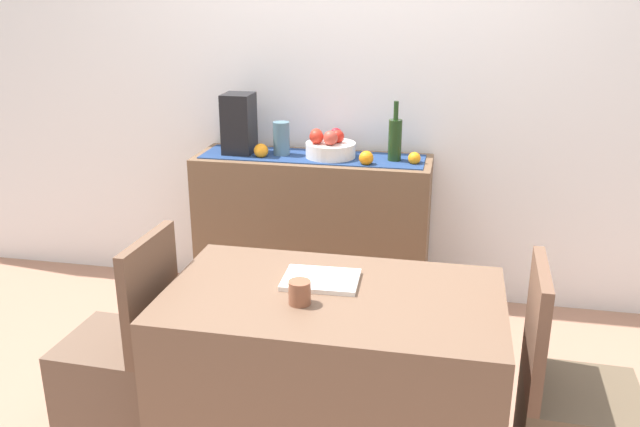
% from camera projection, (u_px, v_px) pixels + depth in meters
% --- Properties ---
extents(ground_plane, '(6.40, 6.40, 0.02)m').
position_uv_depth(ground_plane, '(314.00, 396.00, 3.07)').
color(ground_plane, '#A1735C').
rests_on(ground_plane, ground).
extents(room_wall_rear, '(6.40, 0.06, 2.70)m').
position_uv_depth(room_wall_rear, '(357.00, 67.00, 3.72)').
color(room_wall_rear, white).
rests_on(room_wall_rear, ground).
extents(sideboard_console, '(1.31, 0.42, 0.89)m').
position_uv_depth(sideboard_console, '(313.00, 232.00, 3.81)').
color(sideboard_console, brown).
rests_on(sideboard_console, ground).
extents(table_runner, '(1.23, 0.32, 0.01)m').
position_uv_depth(table_runner, '(313.00, 157.00, 3.67)').
color(table_runner, navy).
rests_on(table_runner, sideboard_console).
extents(fruit_bowl, '(0.27, 0.27, 0.08)m').
position_uv_depth(fruit_bowl, '(331.00, 150.00, 3.63)').
color(fruit_bowl, white).
rests_on(fruit_bowl, table_runner).
extents(apple_left, '(0.07, 0.07, 0.07)m').
position_uv_depth(apple_left, '(338.00, 136.00, 3.61)').
color(apple_left, red).
rests_on(apple_left, fruit_bowl).
extents(apple_rear, '(0.07, 0.07, 0.07)m').
position_uv_depth(apple_rear, '(316.00, 135.00, 3.65)').
color(apple_rear, red).
rests_on(apple_rear, fruit_bowl).
extents(apple_right, '(0.07, 0.07, 0.07)m').
position_uv_depth(apple_right, '(336.00, 134.00, 3.68)').
color(apple_right, red).
rests_on(apple_right, fruit_bowl).
extents(apple_front, '(0.08, 0.08, 0.08)m').
position_uv_depth(apple_front, '(331.00, 138.00, 3.55)').
color(apple_front, '#B63C2F').
rests_on(apple_front, fruit_bowl).
extents(apple_upper, '(0.08, 0.08, 0.08)m').
position_uv_depth(apple_upper, '(316.00, 137.00, 3.58)').
color(apple_upper, red).
rests_on(apple_upper, fruit_bowl).
extents(wine_bottle, '(0.07, 0.07, 0.32)m').
position_uv_depth(wine_bottle, '(395.00, 139.00, 3.54)').
color(wine_bottle, '#1D3716').
rests_on(wine_bottle, sideboard_console).
extents(coffee_maker, '(0.16, 0.18, 0.34)m').
position_uv_depth(coffee_maker, '(239.00, 124.00, 3.69)').
color(coffee_maker, black).
rests_on(coffee_maker, sideboard_console).
extents(ceramic_vase, '(0.09, 0.09, 0.19)m').
position_uv_depth(ceramic_vase, '(281.00, 139.00, 3.67)').
color(ceramic_vase, slate).
rests_on(ceramic_vase, sideboard_console).
extents(orange_loose_near_bowl, '(0.07, 0.07, 0.07)m').
position_uv_depth(orange_loose_near_bowl, '(414.00, 158.00, 3.51)').
color(orange_loose_near_bowl, orange).
rests_on(orange_loose_near_bowl, sideboard_console).
extents(orange_loose_mid, '(0.08, 0.08, 0.08)m').
position_uv_depth(orange_loose_mid, '(261.00, 151.00, 3.64)').
color(orange_loose_mid, orange).
rests_on(orange_loose_mid, sideboard_console).
extents(orange_loose_end, '(0.08, 0.08, 0.08)m').
position_uv_depth(orange_loose_end, '(366.00, 158.00, 3.49)').
color(orange_loose_end, orange).
rests_on(orange_loose_end, sideboard_console).
extents(dining_table, '(1.22, 0.72, 0.74)m').
position_uv_depth(dining_table, '(332.00, 382.00, 2.51)').
color(dining_table, brown).
rests_on(dining_table, ground).
extents(open_book, '(0.29, 0.22, 0.02)m').
position_uv_depth(open_book, '(321.00, 280.00, 2.48)').
color(open_book, white).
rests_on(open_book, dining_table).
extents(coffee_cup, '(0.08, 0.08, 0.08)m').
position_uv_depth(coffee_cup, '(300.00, 292.00, 2.30)').
color(coffee_cup, brown).
rests_on(coffee_cup, dining_table).
extents(chair_near_window, '(0.41, 0.41, 0.90)m').
position_uv_depth(chair_near_window, '(122.00, 379.00, 2.71)').
color(chair_near_window, brown).
rests_on(chair_near_window, ground).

